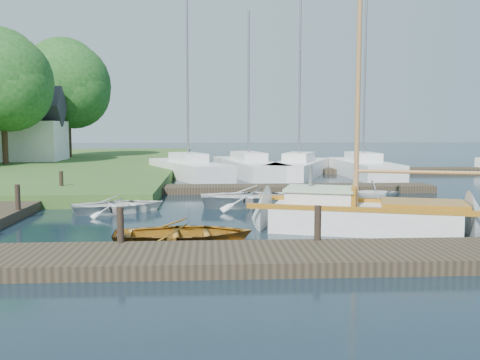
{
  "coord_description": "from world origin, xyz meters",
  "views": [
    {
      "loc": [
        -1.0,
        -17.01,
        2.91
      ],
      "look_at": [
        0.0,
        0.0,
        1.2
      ],
      "focal_mm": 40.0,
      "sensor_mm": 36.0,
      "label": 1
    }
  ],
  "objects": [
    {
      "name": "tender_a",
      "position": [
        -4.07,
        1.23,
        0.32
      ],
      "size": [
        3.68,
        3.14,
        0.64
      ],
      "primitive_type": "imported",
      "rotation": [
        0.0,
        0.0,
        1.91
      ],
      "color": "silver",
      "rests_on": "ground"
    },
    {
      "name": "mooring_post_2",
      "position": [
        1.5,
        -5.0,
        0.7
      ],
      "size": [
        0.16,
        0.16,
        0.8
      ],
      "primitive_type": "cylinder",
      "color": "black",
      "rests_on": "near_dock"
    },
    {
      "name": "sailboat",
      "position": [
        3.44,
        -2.55,
        0.34
      ],
      "size": [
        7.41,
        3.96,
        9.83
      ],
      "rotation": [
        0.0,
        0.0,
        -0.3
      ],
      "color": "silver",
      "rests_on": "ground"
    },
    {
      "name": "mooring_post_1",
      "position": [
        -3.0,
        -5.0,
        0.7
      ],
      "size": [
        0.16,
        0.16,
        0.8
      ],
      "primitive_type": "cylinder",
      "color": "black",
      "rests_on": "near_dock"
    },
    {
      "name": "tender_c",
      "position": [
        0.76,
        2.23,
        0.42
      ],
      "size": [
        4.16,
        3.01,
        0.85
      ],
      "primitive_type": "imported",
      "rotation": [
        0.0,
        0.0,
        1.59
      ],
      "color": "silver",
      "rests_on": "ground"
    },
    {
      "name": "tender_d",
      "position": [
        5.51,
        3.42,
        0.47
      ],
      "size": [
        2.04,
        1.84,
        0.94
      ],
      "primitive_type": "imported",
      "rotation": [
        0.0,
        0.0,
        1.38
      ],
      "color": "silver",
      "rests_on": "ground"
    },
    {
      "name": "dinghy",
      "position": [
        -1.62,
        -3.91,
        0.36
      ],
      "size": [
        3.6,
        2.69,
        0.71
      ],
      "primitive_type": "imported",
      "rotation": [
        0.0,
        0.0,
        1.64
      ],
      "color": "brown",
      "rests_on": "ground"
    },
    {
      "name": "house_c",
      "position": [
        -14.0,
        22.0,
        2.58
      ],
      "size": [
        5.25,
        4.0,
        5.28
      ],
      "color": "white",
      "rests_on": "shore"
    },
    {
      "name": "pontoon",
      "position": [
        10.0,
        16.0,
        0.15
      ],
      "size": [
        30.0,
        1.6,
        0.3
      ],
      "primitive_type": "cube",
      "color": "#2C2419",
      "rests_on": "ground"
    },
    {
      "name": "marina_boat_0",
      "position": [
        -2.17,
        13.65,
        0.57
      ],
      "size": [
        5.2,
        8.5,
        11.05
      ],
      "rotation": [
        0.0,
        0.0,
        1.96
      ],
      "color": "silver",
      "rests_on": "ground"
    },
    {
      "name": "tree_7",
      "position": [
        -12.0,
        26.05,
        6.2
      ],
      "size": [
        6.83,
        6.83,
        9.38
      ],
      "color": "#332114",
      "rests_on": "shore"
    },
    {
      "name": "near_dock",
      "position": [
        0.0,
        -6.0,
        0.15
      ],
      "size": [
        18.0,
        2.2,
        0.3
      ],
      "primitive_type": "cube",
      "color": "#2C2419",
      "rests_on": "ground"
    },
    {
      "name": "mooring_post_5",
      "position": [
        -7.0,
        5.0,
        0.7
      ],
      "size": [
        0.16,
        0.16,
        0.8
      ],
      "primitive_type": "cylinder",
      "color": "black",
      "rests_on": "left_dock"
    },
    {
      "name": "left_dock",
      "position": [
        -8.0,
        2.0,
        0.15
      ],
      "size": [
        2.2,
        18.0,
        0.3
      ],
      "primitive_type": "cube",
      "color": "#2C2419",
      "rests_on": "ground"
    },
    {
      "name": "marina_boat_1",
      "position": [
        1.36,
        14.56,
        0.55
      ],
      "size": [
        4.07,
        9.69,
        9.55
      ],
      "rotation": [
        0.0,
        0.0,
        1.78
      ],
      "color": "silver",
      "rests_on": "ground"
    },
    {
      "name": "marina_boat_2",
      "position": [
        4.25,
        13.78,
        0.58
      ],
      "size": [
        4.95,
        8.09,
        12.23
      ],
      "rotation": [
        0.0,
        0.0,
        1.19
      ],
      "color": "silver",
      "rests_on": "ground"
    },
    {
      "name": "tree_3",
      "position": [
        -14.0,
        18.05,
        5.81
      ],
      "size": [
        6.41,
        6.38,
        8.74
      ],
      "color": "#332114",
      "rests_on": "shore"
    },
    {
      "name": "far_dock",
      "position": [
        2.0,
        6.5,
        0.15
      ],
      "size": [
        14.0,
        1.6,
        0.3
      ],
      "primitive_type": "cube",
      "color": "#2C2419",
      "rests_on": "ground"
    },
    {
      "name": "ground",
      "position": [
        0.0,
        0.0,
        0.0
      ],
      "size": [
        160.0,
        160.0,
        0.0
      ],
      "primitive_type": "plane",
      "color": "black",
      "rests_on": "ground"
    },
    {
      "name": "marina_boat_3",
      "position": [
        8.01,
        13.68,
        0.57
      ],
      "size": [
        2.54,
        8.12,
        11.02
      ],
      "rotation": [
        0.0,
        0.0,
        1.61
      ],
      "color": "silver",
      "rests_on": "ground"
    },
    {
      "name": "mooring_post_4",
      "position": [
        -7.0,
        0.0,
        0.7
      ],
      "size": [
        0.16,
        0.16,
        0.8
      ],
      "primitive_type": "cylinder",
      "color": "black",
      "rests_on": "left_dock"
    }
  ]
}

